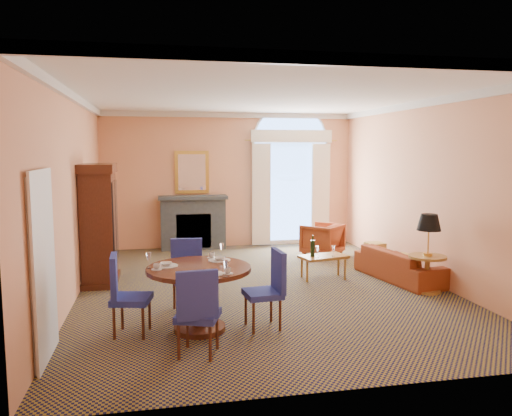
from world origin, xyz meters
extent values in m
plane|color=#12133A|center=(0.00, 0.00, 0.00)|extent=(7.50, 7.50, 0.00)
cube|color=#EDA071|center=(0.00, 3.75, 1.60)|extent=(6.00, 0.04, 3.20)
cube|color=#EDA071|center=(-3.00, 0.00, 1.60)|extent=(0.04, 7.50, 3.20)
cube|color=#EDA071|center=(3.00, 0.00, 1.60)|extent=(0.04, 7.50, 3.20)
cube|color=white|center=(0.00, 0.00, 3.20)|extent=(6.00, 7.50, 0.04)
cube|color=silver|center=(0.00, 0.00, 3.14)|extent=(6.00, 7.50, 0.12)
cube|color=silver|center=(-2.96, -2.40, 1.03)|extent=(0.08, 0.90, 2.06)
cube|color=#3F464B|center=(-0.90, 3.55, 0.60)|extent=(1.50, 0.40, 1.20)
cube|color=#3F464B|center=(-0.90, 3.52, 1.24)|extent=(1.60, 0.46, 0.08)
cube|color=gold|center=(-0.90, 3.72, 1.80)|extent=(0.80, 0.04, 1.00)
cube|color=silver|center=(-0.90, 3.70, 1.80)|extent=(0.64, 0.02, 0.84)
cube|color=silver|center=(1.50, 3.73, 1.25)|extent=(1.90, 0.04, 2.50)
cube|color=#81A2D8|center=(1.50, 3.72, 1.25)|extent=(1.70, 0.02, 2.30)
cylinder|color=silver|center=(1.50, 3.73, 2.50)|extent=(1.90, 0.04, 1.90)
cube|color=#F3E8CE|center=(0.75, 3.61, 1.25)|extent=(0.45, 0.06, 2.45)
cube|color=#F3E8CE|center=(2.25, 3.61, 1.25)|extent=(0.45, 0.06, 2.45)
cube|color=#F3E8CE|center=(1.50, 3.61, 2.65)|extent=(2.00, 0.08, 0.30)
cube|color=#3B190D|center=(-2.72, 0.84, 0.97)|extent=(0.53, 0.97, 1.93)
cube|color=#3B190D|center=(-2.72, 0.84, 2.01)|extent=(0.60, 1.06, 0.15)
cube|color=#3B190D|center=(-2.72, 0.84, 0.05)|extent=(0.60, 1.06, 0.10)
cylinder|color=#3B190D|center=(-1.21, -1.85, 0.81)|extent=(1.34, 1.34, 0.06)
cylinder|color=#3B190D|center=(-1.21, -1.85, 0.39)|extent=(0.18, 0.18, 0.79)
cylinder|color=#3B190D|center=(-1.21, -1.85, 0.03)|extent=(0.67, 0.67, 0.07)
cylinder|color=silver|center=(-0.91, -1.55, 0.85)|extent=(0.30, 0.30, 0.01)
imported|color=silver|center=(-0.91, -1.55, 0.87)|extent=(0.15, 0.15, 0.04)
imported|color=silver|center=(-1.00, -1.37, 0.88)|extent=(0.09, 0.09, 0.07)
cylinder|color=silver|center=(-1.62, -1.74, 0.85)|extent=(0.30, 0.30, 0.01)
imported|color=silver|center=(-1.62, -1.74, 0.87)|extent=(0.15, 0.15, 0.04)
imported|color=silver|center=(-1.74, -1.90, 0.88)|extent=(0.09, 0.09, 0.07)
cylinder|color=silver|center=(-1.10, -2.26, 0.85)|extent=(0.30, 0.30, 0.01)
imported|color=silver|center=(-1.10, -2.26, 0.87)|extent=(0.15, 0.15, 0.04)
imported|color=silver|center=(-0.90, -2.28, 0.88)|extent=(0.09, 0.09, 0.07)
cube|color=navy|center=(-1.29, -1.02, 0.46)|extent=(0.54, 0.54, 0.08)
cube|color=navy|center=(-1.31, -0.81, 0.76)|extent=(0.46, 0.11, 0.55)
cylinder|color=#3B190D|center=(-1.15, -0.81, 0.21)|extent=(0.04, 0.04, 0.42)
cylinder|color=#3B190D|center=(-1.50, -0.88, 0.21)|extent=(0.04, 0.04, 0.42)
cylinder|color=#3B190D|center=(-1.08, -1.16, 0.21)|extent=(0.04, 0.04, 0.42)
cylinder|color=#3B190D|center=(-1.43, -1.23, 0.21)|extent=(0.04, 0.04, 0.42)
cube|color=navy|center=(-1.29, -2.61, 0.46)|extent=(0.58, 0.58, 0.08)
cube|color=navy|center=(-1.31, -2.81, 0.76)|extent=(0.46, 0.12, 0.55)
cylinder|color=#3B190D|center=(-1.52, -2.72, 0.21)|extent=(0.04, 0.04, 0.42)
cylinder|color=#3B190D|center=(-1.18, -2.83, 0.21)|extent=(0.04, 0.04, 0.42)
cylinder|color=#3B190D|center=(-1.40, -2.38, 0.21)|extent=(0.04, 0.04, 0.42)
cylinder|color=#3B190D|center=(-1.06, -2.50, 0.21)|extent=(0.04, 0.04, 0.42)
cube|color=navy|center=(-0.39, -1.91, 0.46)|extent=(0.50, 0.50, 0.08)
cube|color=navy|center=(-0.18, -1.93, 0.76)|extent=(0.10, 0.46, 0.55)
cylinder|color=#3B190D|center=(-0.20, -2.07, 0.21)|extent=(0.04, 0.04, 0.42)
cylinder|color=#3B190D|center=(-0.23, -1.71, 0.21)|extent=(0.04, 0.04, 0.42)
cylinder|color=#3B190D|center=(-0.55, -2.11, 0.21)|extent=(0.04, 0.04, 0.42)
cylinder|color=#3B190D|center=(-0.59, -1.75, 0.21)|extent=(0.04, 0.04, 0.42)
cube|color=navy|center=(-2.06, -1.82, 0.46)|extent=(0.54, 0.54, 0.08)
cube|color=navy|center=(-2.27, -1.81, 0.76)|extent=(0.09, 0.46, 0.55)
cylinder|color=#3B190D|center=(-2.20, -1.61, 0.21)|extent=(0.04, 0.04, 0.42)
cylinder|color=#3B190D|center=(-2.27, -1.96, 0.21)|extent=(0.04, 0.04, 0.42)
cylinder|color=#3B190D|center=(-1.85, -1.68, 0.21)|extent=(0.04, 0.04, 0.42)
cylinder|color=#3B190D|center=(-1.92, -2.03, 0.21)|extent=(0.04, 0.04, 0.42)
imported|color=#923A1A|center=(2.55, 0.01, 0.27)|extent=(1.06, 1.98, 0.55)
imported|color=#923A1A|center=(1.85, 2.27, 0.35)|extent=(1.08, 1.08, 0.71)
cube|color=#A16E30|center=(1.21, 0.34, 0.40)|extent=(0.92, 0.64, 0.05)
cylinder|color=#A16E30|center=(0.86, 0.17, 0.19)|extent=(0.04, 0.04, 0.37)
cylinder|color=#A16E30|center=(1.57, 0.17, 0.19)|extent=(0.04, 0.04, 0.37)
cylinder|color=#A16E30|center=(0.86, 0.51, 0.19)|extent=(0.04, 0.04, 0.37)
cylinder|color=#A16E30|center=(1.57, 0.51, 0.19)|extent=(0.04, 0.04, 0.37)
cylinder|color=#A16E30|center=(2.60, -0.82, 0.59)|extent=(0.61, 0.61, 0.04)
cylinder|color=#A16E30|center=(2.60, -0.82, 0.28)|extent=(0.08, 0.08, 0.57)
cylinder|color=#A16E30|center=(2.60, -0.82, 0.02)|extent=(0.45, 0.45, 0.04)
camera|label=1|loc=(-1.72, -8.11, 2.33)|focal=35.00mm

